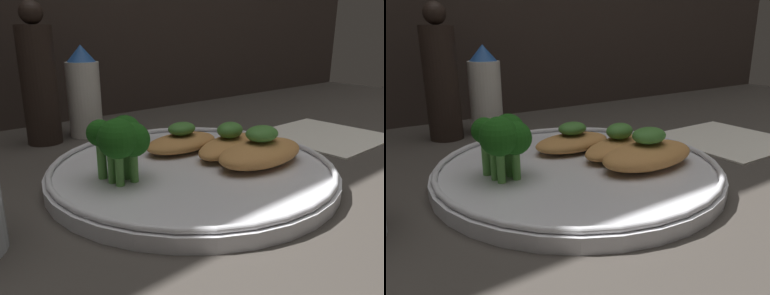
% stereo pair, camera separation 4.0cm
% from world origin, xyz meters
% --- Properties ---
extents(ground_plane, '(1.80, 1.80, 0.01)m').
position_xyz_m(ground_plane, '(0.00, 0.00, -0.01)').
color(ground_plane, '#3D3833').
extents(plate, '(0.31, 0.31, 0.02)m').
position_xyz_m(plate, '(0.00, 0.00, 0.01)').
color(plate, silver).
rests_on(plate, ground_plane).
extents(grilled_meat_front, '(0.12, 0.06, 0.04)m').
position_xyz_m(grilled_meat_front, '(0.06, -0.05, 0.03)').
color(grilled_meat_front, '#BC7F42').
rests_on(grilled_meat_front, plate).
extents(grilled_meat_middle, '(0.12, 0.08, 0.04)m').
position_xyz_m(grilled_meat_middle, '(0.06, 0.00, 0.03)').
color(grilled_meat_middle, '#BC7F42').
rests_on(grilled_meat_middle, plate).
extents(grilled_meat_back, '(0.10, 0.06, 0.04)m').
position_xyz_m(grilled_meat_back, '(0.03, 0.05, 0.03)').
color(grilled_meat_back, '#BC7F42').
rests_on(grilled_meat_back, plate).
extents(broccoli_bunch, '(0.05, 0.06, 0.06)m').
position_xyz_m(broccoli_bunch, '(-0.08, 0.01, 0.06)').
color(broccoli_bunch, '#569942').
rests_on(broccoli_bunch, plate).
extents(sauce_bottle, '(0.05, 0.05, 0.14)m').
position_xyz_m(sauce_bottle, '(-0.01, 0.24, 0.07)').
color(sauce_bottle, white).
rests_on(sauce_bottle, ground_plane).
extents(pepper_grinder, '(0.05, 0.05, 0.19)m').
position_xyz_m(pepper_grinder, '(-0.07, 0.24, 0.09)').
color(pepper_grinder, black).
rests_on(pepper_grinder, ground_plane).
extents(napkin, '(0.16, 0.16, 0.00)m').
position_xyz_m(napkin, '(0.27, 0.00, 0.00)').
color(napkin, silver).
rests_on(napkin, ground_plane).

